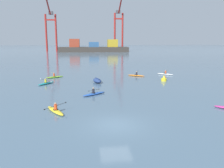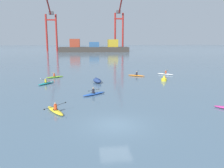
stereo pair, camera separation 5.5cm
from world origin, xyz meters
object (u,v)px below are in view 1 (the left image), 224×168
object	(u,v)px
gantry_crane_west_mid	(119,25)
container_barge	(94,48)
kayak_white	(165,74)
kayak_orange	(136,75)
gantry_crane_west	(51,26)
channel_buoy	(164,79)
kayak_lime	(55,77)
kayak_yellow	(55,110)
kayak_blue	(94,94)
kayak_teal	(46,83)
capsized_dinghy	(97,81)

from	to	relation	value
gantry_crane_west_mid	container_barge	bearing A→B (deg)	-149.91
kayak_white	kayak_orange	world-z (taller)	kayak_orange
gantry_crane_west	channel_buoy	distance (m)	123.54
container_barge	kayak_orange	size ratio (longest dim) A/B	13.71
kayak_lime	gantry_crane_west_mid	bearing A→B (deg)	76.01
kayak_yellow	kayak_blue	world-z (taller)	kayak_blue
gantry_crane_west_mid	kayak_blue	distance (m)	129.61
kayak_yellow	kayak_orange	size ratio (longest dim) A/B	1.03
gantry_crane_west	kayak_teal	world-z (taller)	gantry_crane_west
kayak_yellow	gantry_crane_west	bearing A→B (deg)	98.43
kayak_yellow	kayak_teal	bearing A→B (deg)	102.89
gantry_crane_west	kayak_teal	distance (m)	120.18
capsized_dinghy	kayak_blue	distance (m)	8.35
container_barge	kayak_teal	world-z (taller)	container_barge
gantry_crane_west_mid	kayak_teal	world-z (taller)	gantry_crane_west_mid
gantry_crane_west_mid	kayak_teal	distance (m)	123.30
kayak_blue	kayak_orange	size ratio (longest dim) A/B	0.97
kayak_teal	kayak_white	bearing A→B (deg)	19.15
capsized_dinghy	kayak_yellow	size ratio (longest dim) A/B	0.86
kayak_yellow	channel_buoy	bearing A→B (deg)	43.71
container_barge	kayak_orange	xyz separation A→B (m)	(4.65, -102.23, -2.46)
gantry_crane_west	kayak_orange	distance (m)	117.23
capsized_dinghy	kayak_lime	bearing A→B (deg)	141.75
container_barge	gantry_crane_west_mid	size ratio (longest dim) A/B	1.23
container_barge	gantry_crane_west	world-z (taller)	gantry_crane_west
capsized_dinghy	channel_buoy	world-z (taller)	channel_buoy
kayak_yellow	kayak_white	world-z (taller)	same
channel_buoy	kayak_orange	world-z (taller)	channel_buoy
gantry_crane_west_mid	kayak_lime	bearing A→B (deg)	-103.99
kayak_yellow	kayak_blue	bearing A→B (deg)	59.44
gantry_crane_west_mid	gantry_crane_west	bearing A→B (deg)	-178.99
container_barge	capsized_dinghy	distance (m)	108.27
gantry_crane_west	kayak_white	world-z (taller)	gantry_crane_west
channel_buoy	kayak_yellow	distance (m)	21.82
container_barge	channel_buoy	distance (m)	108.21
kayak_teal	kayak_white	world-z (taller)	same
kayak_blue	kayak_orange	bearing A→B (deg)	59.22
kayak_yellow	gantry_crane_west_mid	bearing A→B (deg)	79.29
channel_buoy	gantry_crane_west_mid	bearing A→B (deg)	85.45
kayak_blue	container_barge	bearing A→B (deg)	88.11
gantry_crane_west_mid	kayak_blue	bearing A→B (deg)	-99.58
kayak_yellow	kayak_blue	xyz separation A→B (m)	(3.81, 6.45, -0.00)
gantry_crane_west_mid	channel_buoy	bearing A→B (deg)	-94.55
gantry_crane_west	capsized_dinghy	distance (m)	121.13
kayak_orange	kayak_blue	bearing A→B (deg)	-120.78
gantry_crane_west_mid	capsized_dinghy	world-z (taller)	gantry_crane_west_mid
kayak_white	kayak_lime	xyz separation A→B (m)	(-21.30, -1.31, -0.00)
gantry_crane_west	kayak_lime	size ratio (longest dim) A/B	10.40
container_barge	capsized_dinghy	world-z (taller)	container_barge
kayak_white	kayak_orange	size ratio (longest dim) A/B	0.91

